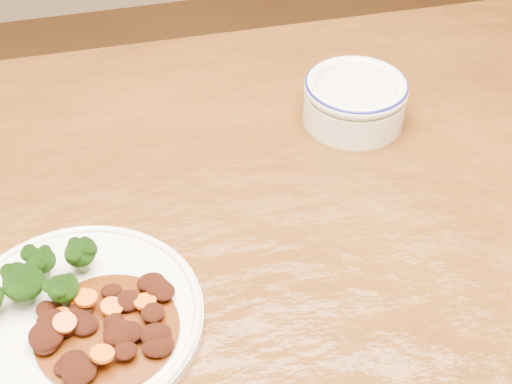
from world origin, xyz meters
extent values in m
cube|color=#5A320F|center=(0.00, 0.00, 0.73)|extent=(1.51, 0.92, 0.04)
cylinder|color=white|center=(-0.19, -0.03, 0.76)|extent=(0.23, 0.23, 0.01)
torus|color=white|center=(-0.19, -0.03, 0.76)|extent=(0.23, 0.23, 0.01)
cylinder|color=#598444|center=(-0.18, 0.02, 0.77)|extent=(0.01, 0.01, 0.01)
ellipsoid|color=black|center=(-0.18, 0.02, 0.78)|extent=(0.03, 0.03, 0.02)
cylinder|color=#598444|center=(-0.23, 0.00, 0.77)|extent=(0.01, 0.01, 0.01)
ellipsoid|color=black|center=(-0.23, 0.00, 0.79)|extent=(0.04, 0.04, 0.03)
cylinder|color=#598444|center=(-0.21, 0.02, 0.77)|extent=(0.01, 0.01, 0.01)
ellipsoid|color=black|center=(-0.21, 0.02, 0.78)|extent=(0.03, 0.03, 0.02)
cylinder|color=#598444|center=(-0.19, -0.02, 0.77)|extent=(0.01, 0.01, 0.01)
ellipsoid|color=black|center=(-0.19, -0.02, 0.78)|extent=(0.03, 0.03, 0.02)
cylinder|color=#4F1D08|center=(-0.16, -0.06, 0.76)|extent=(0.13, 0.13, 0.00)
ellipsoid|color=black|center=(-0.15, -0.02, 0.77)|extent=(0.02, 0.02, 0.01)
ellipsoid|color=black|center=(-0.18, -0.04, 0.77)|extent=(0.02, 0.03, 0.01)
ellipsoid|color=black|center=(-0.18, -0.05, 0.77)|extent=(0.02, 0.02, 0.01)
ellipsoid|color=black|center=(-0.12, -0.09, 0.77)|extent=(0.03, 0.02, 0.01)
ellipsoid|color=black|center=(-0.15, -0.07, 0.77)|extent=(0.03, 0.03, 0.02)
ellipsoid|color=black|center=(-0.11, -0.03, 0.77)|extent=(0.02, 0.02, 0.01)
ellipsoid|color=black|center=(-0.20, -0.05, 0.77)|extent=(0.02, 0.02, 0.01)
ellipsoid|color=black|center=(-0.12, -0.08, 0.77)|extent=(0.03, 0.02, 0.01)
ellipsoid|color=black|center=(-0.19, -0.10, 0.77)|extent=(0.03, 0.03, 0.01)
ellipsoid|color=black|center=(-0.19, -0.09, 0.77)|extent=(0.03, 0.02, 0.01)
ellipsoid|color=black|center=(-0.11, -0.03, 0.77)|extent=(0.02, 0.02, 0.01)
ellipsoid|color=black|center=(-0.14, -0.07, 0.77)|extent=(0.03, 0.02, 0.01)
ellipsoid|color=black|center=(-0.11, -0.02, 0.77)|extent=(0.03, 0.02, 0.01)
ellipsoid|color=black|center=(-0.21, -0.03, 0.77)|extent=(0.02, 0.02, 0.01)
ellipsoid|color=black|center=(-0.21, -0.06, 0.77)|extent=(0.02, 0.03, 0.01)
ellipsoid|color=black|center=(-0.14, -0.07, 0.77)|extent=(0.02, 0.02, 0.01)
ellipsoid|color=black|center=(-0.15, -0.07, 0.77)|extent=(0.03, 0.02, 0.01)
ellipsoid|color=black|center=(-0.21, -0.04, 0.77)|extent=(0.03, 0.03, 0.01)
ellipsoid|color=black|center=(-0.15, -0.09, 0.77)|extent=(0.02, 0.02, 0.01)
ellipsoid|color=black|center=(-0.20, -0.09, 0.77)|extent=(0.02, 0.02, 0.01)
ellipsoid|color=black|center=(-0.15, -0.06, 0.77)|extent=(0.02, 0.02, 0.01)
ellipsoid|color=black|center=(-0.21, -0.06, 0.77)|extent=(0.03, 0.03, 0.02)
ellipsoid|color=black|center=(-0.14, -0.03, 0.77)|extent=(0.03, 0.02, 0.01)
ellipsoid|color=black|center=(-0.12, -0.06, 0.77)|extent=(0.02, 0.02, 0.01)
cylinder|color=#D8500B|center=(-0.17, -0.09, 0.78)|extent=(0.03, 0.03, 0.01)
cylinder|color=#D8500B|center=(-0.18, -0.03, 0.78)|extent=(0.02, 0.02, 0.01)
cylinder|color=#D8500B|center=(-0.18, -0.03, 0.77)|extent=(0.03, 0.03, 0.01)
cylinder|color=#D8500B|center=(-0.20, -0.05, 0.78)|extent=(0.03, 0.03, 0.01)
cylinder|color=#D8500B|center=(-0.20, -0.04, 0.77)|extent=(0.03, 0.03, 0.01)
cylinder|color=#D8500B|center=(-0.12, -0.04, 0.77)|extent=(0.03, 0.03, 0.01)
cylinder|color=#D8500B|center=(-0.15, -0.04, 0.77)|extent=(0.02, 0.02, 0.01)
cylinder|color=#D8500B|center=(-0.15, -0.07, 0.77)|extent=(0.03, 0.03, 0.02)
cylinder|color=silver|center=(0.17, 0.20, 0.77)|extent=(0.13, 0.13, 0.04)
cylinder|color=silver|center=(0.17, 0.20, 0.79)|extent=(0.10, 0.10, 0.01)
torus|color=silver|center=(0.17, 0.20, 0.80)|extent=(0.13, 0.13, 0.02)
torus|color=navy|center=(0.17, 0.20, 0.80)|extent=(0.12, 0.12, 0.01)
camera|label=1|loc=(-0.13, -0.47, 1.29)|focal=50.00mm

